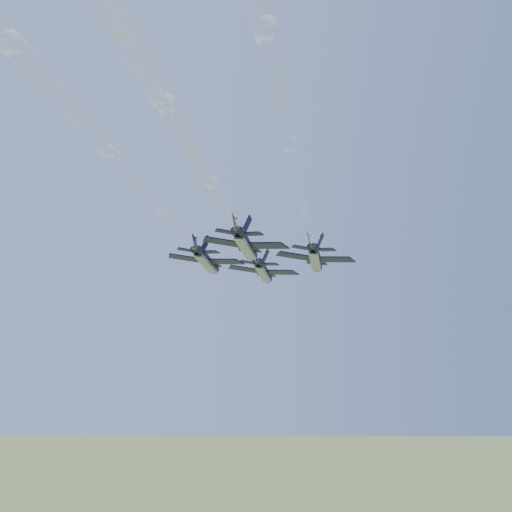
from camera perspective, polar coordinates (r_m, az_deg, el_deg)
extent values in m
cylinder|color=black|center=(118.45, 0.68, -1.35)|extent=(7.00, 12.91, 1.90)
cone|color=black|center=(126.19, 1.16, -1.99)|extent=(2.77, 3.14, 1.90)
ellipsoid|color=black|center=(121.85, 0.93, -1.38)|extent=(1.94, 2.63, 0.93)
cube|color=gray|center=(118.34, 0.65, -1.66)|extent=(6.14, 11.53, 0.63)
cube|color=black|center=(118.21, -0.99, -1.17)|extent=(6.05, 3.73, 0.90)
cube|color=#F6F10C|center=(119.88, -0.86, -1.27)|extent=(5.61, 0.87, 0.91)
cube|color=black|center=(117.19, 2.26, -1.49)|extent=(6.45, 6.22, 0.90)
cube|color=#F6F10C|center=(118.87, 2.35, -1.59)|extent=(4.44, 3.97, 0.91)
cube|color=black|center=(112.64, -0.79, -0.68)|extent=(2.63, 1.66, 0.46)
cube|color=black|center=(111.97, 1.31, -0.89)|extent=(2.96, 2.97, 0.46)
cube|color=black|center=(113.35, -0.03, -0.12)|extent=(1.47, 2.28, 2.58)
cube|color=black|center=(113.08, 0.82, -0.20)|extent=(2.02, 2.51, 2.42)
cylinder|color=black|center=(111.66, -0.02, -0.75)|extent=(1.60, 1.59, 1.23)
cylinder|color=black|center=(111.52, 0.43, -0.79)|extent=(1.60, 1.59, 1.23)
cylinder|color=black|center=(108.77, -4.42, -0.39)|extent=(7.00, 12.91, 1.90)
cone|color=black|center=(116.38, -3.57, -1.15)|extent=(2.77, 3.14, 1.90)
ellipsoid|color=black|center=(112.12, -4.00, -0.45)|extent=(1.94, 2.63, 0.93)
cube|color=gray|center=(108.66, -4.46, -0.73)|extent=(6.14, 11.53, 0.63)
cube|color=black|center=(108.86, -6.25, -0.20)|extent=(6.05, 3.73, 0.90)
cube|color=#F6F10C|center=(110.49, -6.02, -0.32)|extent=(5.61, 0.87, 0.91)
cube|color=black|center=(107.22, -2.76, -0.53)|extent=(6.45, 6.22, 0.90)
cube|color=#F6F10C|center=(108.88, -2.59, -0.65)|extent=(4.44, 3.97, 0.91)
cube|color=black|center=(103.29, -6.31, 0.39)|extent=(2.63, 1.66, 0.46)
cube|color=black|center=(102.22, -4.05, 0.18)|extent=(2.96, 2.97, 0.46)
cube|color=black|center=(103.87, -5.44, 1.00)|extent=(1.47, 2.28, 2.58)
cube|color=black|center=(103.45, -4.54, 0.92)|extent=(2.02, 2.51, 2.42)
cylinder|color=black|center=(102.17, -5.53, 0.34)|extent=(1.60, 1.59, 1.23)
cylinder|color=black|center=(101.94, -5.04, 0.29)|extent=(1.60, 1.59, 1.23)
cylinder|color=black|center=(107.13, 5.32, -0.20)|extent=(7.00, 12.91, 1.90)
cone|color=black|center=(114.90, 5.53, -0.98)|extent=(2.77, 3.14, 1.90)
ellipsoid|color=black|center=(110.56, 5.44, -0.27)|extent=(1.94, 2.63, 0.93)
cube|color=gray|center=(107.00, 5.28, -0.54)|extent=(6.14, 11.53, 0.63)
cube|color=black|center=(106.63, 3.48, 0.00)|extent=(6.05, 3.73, 0.90)
cube|color=#F6F10C|center=(108.30, 3.56, -0.13)|extent=(5.61, 0.87, 0.91)
cube|color=black|center=(106.13, 7.11, -0.34)|extent=(6.45, 6.22, 0.90)
cube|color=#F6F10C|center=(107.82, 7.14, -0.46)|extent=(4.44, 3.97, 0.91)
cube|color=black|center=(101.12, 3.95, 0.61)|extent=(2.63, 1.66, 0.46)
cube|color=black|center=(100.80, 6.31, 0.39)|extent=(2.96, 2.97, 0.46)
cube|color=black|center=(101.98, 4.76, 1.23)|extent=(1.47, 2.28, 2.58)
cube|color=black|center=(101.85, 5.71, 1.14)|extent=(2.02, 2.51, 2.42)
cylinder|color=black|center=(100.27, 4.85, 0.55)|extent=(1.60, 1.59, 1.23)
cylinder|color=black|center=(100.20, 5.36, 0.51)|extent=(1.60, 1.59, 1.23)
cylinder|color=black|center=(96.41, -0.90, 1.03)|extent=(7.00, 12.91, 1.90)
cone|color=black|center=(104.07, -0.21, 0.09)|extent=(2.77, 3.14, 1.90)
ellipsoid|color=black|center=(99.79, -0.55, 0.92)|extent=(1.94, 2.63, 0.93)
cube|color=gray|center=(96.28, -0.95, 0.66)|extent=(6.14, 11.53, 0.63)
cube|color=black|center=(96.30, -2.97, 1.26)|extent=(6.05, 3.73, 0.90)
cube|color=#F6F10C|center=(97.94, -2.77, 1.10)|extent=(5.61, 0.87, 0.91)
cube|color=black|center=(95.06, 1.02, 0.90)|extent=(6.45, 6.22, 0.90)
cube|color=#F6F10C|center=(96.72, 1.15, 0.74)|extent=(4.44, 3.97, 0.91)
cube|color=black|center=(90.76, -2.83, 2.02)|extent=(2.63, 1.66, 0.46)
cube|color=black|center=(89.95, -0.23, 1.79)|extent=(2.96, 2.97, 0.46)
cube|color=black|center=(91.47, -1.87, 2.70)|extent=(1.47, 2.28, 2.58)
cube|color=black|center=(91.15, -0.83, 2.61)|extent=(2.02, 2.51, 2.42)
cylinder|color=black|center=(89.73, -1.90, 1.97)|extent=(1.60, 1.59, 1.23)
cylinder|color=black|center=(89.56, -1.34, 1.92)|extent=(1.60, 1.59, 1.23)
cylinder|color=white|center=(102.09, -0.56, 0.32)|extent=(9.01, 19.11, 1.00)
cylinder|color=white|center=(83.64, -2.58, 3.02)|extent=(9.36, 19.26, 1.38)
cylinder|color=white|center=(65.64, -5.73, 7.22)|extent=(9.77, 19.44, 1.83)
cylinder|color=white|center=(48.60, -11.35, 14.40)|extent=(10.24, 19.64, 2.34)
cylinder|color=white|center=(92.79, -6.68, 1.62)|extent=(9.01, 19.11, 1.00)
cylinder|color=white|center=(74.99, -10.44, 4.94)|extent=(9.36, 19.26, 1.38)
cylinder|color=white|center=(58.12, -16.55, 10.21)|extent=(9.77, 19.44, 1.83)
cylinder|color=white|center=(90.70, 4.76, 1.89)|extent=(9.01, 19.11, 1.00)
cylinder|color=white|center=(72.18, 3.80, 5.43)|extent=(9.36, 19.26, 1.38)
cylinder|color=white|center=(54.15, 2.17, 11.36)|extent=(9.77, 19.44, 1.83)
cylinder|color=white|center=(80.32, -2.81, 3.64)|extent=(9.01, 19.11, 1.00)
cylinder|color=white|center=(62.42, -6.21, 8.24)|extent=(9.36, 19.26, 1.38)
cylinder|color=white|center=(45.63, -12.45, 16.27)|extent=(9.77, 19.44, 1.83)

